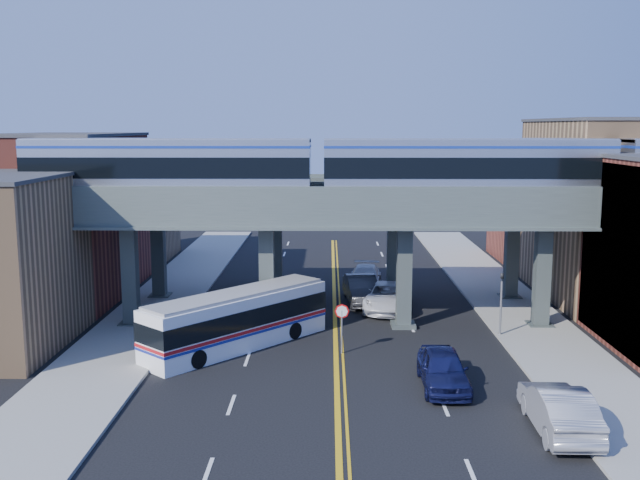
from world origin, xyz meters
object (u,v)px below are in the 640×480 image
object	(u,v)px
car_lane_a	(443,369)
car_lane_b	(362,290)
car_lane_c	(387,297)
traffic_signal	(501,297)
transit_train	(466,167)
car_lane_d	(365,277)
stop_sign	(342,320)
car_parked_curb	(559,409)
transit_bus	(238,320)

from	to	relation	value
car_lane_a	car_lane_b	bearing A→B (deg)	101.47
car_lane_c	car_lane_b	bearing A→B (deg)	138.76
traffic_signal	car_lane_b	size ratio (longest dim) A/B	0.74
transit_train	car_lane_a	xyz separation A→B (m)	(-2.61, -9.82, -8.51)
traffic_signal	transit_train	bearing A→B (deg)	132.10
car_lane_d	stop_sign	bearing A→B (deg)	-92.13
car_lane_a	car_lane_b	world-z (taller)	car_lane_b
car_parked_curb	stop_sign	bearing A→B (deg)	-47.91
transit_train	car_lane_d	size ratio (longest dim) A/B	9.05
stop_sign	car_parked_curb	distance (m)	12.54
transit_bus	car_lane_a	xyz separation A→B (m)	(10.00, -5.81, -0.61)
car_lane_d	car_parked_curb	world-z (taller)	car_parked_curb
car_lane_b	car_lane_c	distance (m)	2.35
car_lane_b	car_lane_c	world-z (taller)	car_lane_b
car_lane_c	car_parked_curb	xyz separation A→B (m)	(5.15, -18.41, 0.07)
car_parked_curb	car_lane_b	bearing A→B (deg)	-70.48
transit_train	transit_bus	size ratio (longest dim) A/B	5.03
traffic_signal	car_lane_c	world-z (taller)	traffic_signal
car_lane_a	car_parked_curb	bearing A→B (deg)	-50.69
traffic_signal	car_lane_a	distance (m)	9.09
traffic_signal	car_lane_b	world-z (taller)	traffic_signal
transit_bus	transit_train	bearing A→B (deg)	-30.28
traffic_signal	car_lane_a	bearing A→B (deg)	-119.47
car_lane_a	car_lane_d	bearing A→B (deg)	97.77
transit_bus	car_lane_b	xyz separation A→B (m)	(7.01, 9.73, -0.56)
stop_sign	car_lane_c	world-z (taller)	stop_sign
car_lane_d	transit_bus	bearing A→B (deg)	-112.61
traffic_signal	car_lane_c	size ratio (longest dim) A/B	0.67
traffic_signal	car_lane_d	bearing A→B (deg)	119.74
transit_bus	car_parked_curb	xyz separation A→B (m)	(13.71, -10.44, -0.56)
car_lane_d	car_lane_a	bearing A→B (deg)	-77.52
car_lane_c	car_parked_curb	distance (m)	19.12
stop_sign	car_parked_curb	xyz separation A→B (m)	(8.20, -9.45, -0.85)
transit_train	stop_sign	bearing A→B (deg)	-144.82
transit_train	transit_bus	xyz separation A→B (m)	(-12.61, -4.01, -7.90)
car_lane_a	car_lane_c	bearing A→B (deg)	96.52
traffic_signal	car_lane_b	xyz separation A→B (m)	(-7.40, 7.72, -1.39)
car_lane_a	transit_train	bearing A→B (deg)	75.71
car_lane_a	car_lane_d	world-z (taller)	car_lane_a
transit_train	car_lane_d	xyz separation A→B (m)	(-5.12, 10.12, -8.57)
stop_sign	car_lane_b	bearing A→B (deg)	82.03
stop_sign	car_lane_d	xyz separation A→B (m)	(1.97, 15.12, -0.96)
stop_sign	traffic_signal	distance (m)	9.41
transit_train	car_parked_curb	bearing A→B (deg)	-85.62
transit_train	stop_sign	world-z (taller)	transit_train
transit_bus	car_lane_d	distance (m)	16.00
transit_train	transit_bus	world-z (taller)	transit_train
car_lane_c	stop_sign	bearing A→B (deg)	-101.51
transit_bus	car_lane_b	distance (m)	12.00
traffic_signal	car_lane_c	bearing A→B (deg)	134.44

